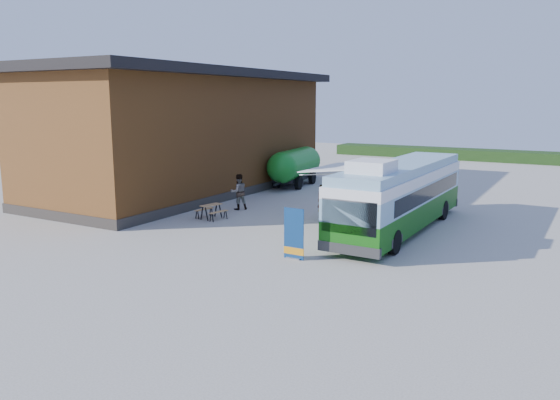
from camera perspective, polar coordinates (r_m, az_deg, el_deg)
The scene contains 10 objects.
ground at distance 21.11m, azimuth -4.28°, elevation -5.32°, with size 100.00×100.00×0.00m, color #BCB7AD.
barn at distance 34.69m, azimuth -9.62°, elevation 6.77°, with size 9.60×21.20×7.50m.
hedge at distance 55.19m, azimuth 26.02°, elevation 3.96°, with size 40.00×3.00×1.00m, color #264419.
bus at distance 24.45m, azimuth 12.45°, elevation 0.62°, with size 2.65×11.35×3.47m.
awning at distance 25.00m, azimuth 7.00°, elevation 3.01°, with size 2.74×4.35×0.52m.
banner at distance 19.81m, azimuth 1.45°, elevation -4.03°, with size 0.82×0.19×1.89m.
picnic_table at distance 26.72m, azimuth -7.20°, elevation -0.85°, with size 1.42×1.30×0.71m.
person_a at distance 26.87m, azimuth 4.47°, elevation -0.11°, with size 0.59×0.39×1.63m, color #999999.
person_b at distance 28.78m, azimuth -4.36°, elevation 0.85°, with size 0.92×0.71×1.88m, color #999999.
slurry_tanker at distance 36.59m, azimuth 1.57°, elevation 3.70°, with size 2.50×6.70×2.48m.
Camera 1 is at (11.37, -16.84, 5.73)m, focal length 35.00 mm.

